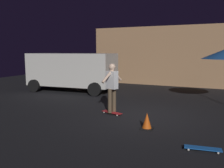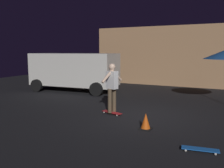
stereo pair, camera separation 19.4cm
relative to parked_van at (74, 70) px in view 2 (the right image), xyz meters
name	(u,v)px [view 2 (the right image)]	position (x,y,z in m)	size (l,w,h in m)	color
ground_plane	(144,116)	(5.03, -3.25, -1.16)	(28.00, 28.00, 0.00)	black
low_building	(188,56)	(5.09, 5.50, 0.68)	(11.48, 3.01, 3.68)	#AD7F56
parked_van	(74,70)	(0.00, 0.00, 0.00)	(4.75, 2.54, 2.03)	silver
skateboard_ridden	(112,112)	(3.97, -3.51, -1.11)	(0.80, 0.41, 0.07)	#AD1E23
skateboard_spare	(200,149)	(7.05, -5.48, -1.11)	(0.80, 0.31, 0.07)	#1959B2
skater	(112,84)	(3.97, -3.51, -0.12)	(0.43, 0.97, 1.67)	brown
traffic_cone	(146,122)	(5.52, -4.55, -0.95)	(0.34, 0.34, 0.46)	black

